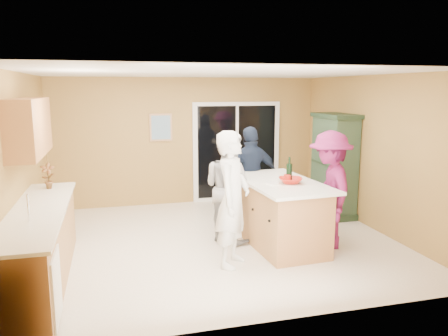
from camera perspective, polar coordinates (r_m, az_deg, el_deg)
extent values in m
plane|color=#EDE7CD|center=(6.99, -1.00, -9.52)|extent=(5.50, 5.50, 0.00)
cube|color=white|center=(6.58, -1.07, 12.31)|extent=(5.50, 5.00, 0.10)
cube|color=tan|center=(9.09, -4.76, 3.51)|extent=(5.50, 0.10, 2.60)
cube|color=tan|center=(4.32, 6.84, -4.10)|extent=(5.50, 0.10, 2.60)
cube|color=tan|center=(6.59, -24.95, -0.01)|extent=(0.10, 5.00, 2.60)
cube|color=tan|center=(7.78, 19.08, 1.83)|extent=(0.10, 5.00, 2.60)
cube|color=#A67340|center=(5.89, -22.94, -9.58)|extent=(0.60, 3.00, 0.90)
cube|color=white|center=(4.89, -24.61, -14.42)|extent=(0.62, 0.60, 0.72)
cube|color=white|center=(5.75, -23.12, -5.16)|extent=(0.65, 3.05, 0.04)
cylinder|color=silver|center=(5.23, -24.19, -4.79)|extent=(0.02, 0.02, 0.30)
cube|color=#A67340|center=(6.29, -24.09, 4.90)|extent=(0.35, 1.60, 0.75)
cube|color=white|center=(9.33, 1.66, 2.17)|extent=(1.90, 0.05, 2.10)
cube|color=black|center=(9.31, 1.69, 2.15)|extent=(1.70, 0.03, 1.94)
cube|color=white|center=(9.31, 1.70, 2.15)|extent=(0.06, 0.04, 1.94)
cube|color=silver|center=(9.35, 2.60, 1.87)|extent=(0.02, 0.03, 0.12)
cube|color=tan|center=(8.96, -8.25, 5.27)|extent=(0.46, 0.03, 0.56)
cube|color=teal|center=(8.95, -8.24, 5.26)|extent=(0.38, 0.02, 0.48)
cube|color=#A67340|center=(6.75, 7.28, -6.05)|extent=(0.98, 1.74, 0.96)
cube|color=white|center=(6.63, 7.38, -1.89)|extent=(1.16, 1.97, 0.04)
cube|color=black|center=(6.88, 7.20, -9.45)|extent=(0.89, 1.65, 0.11)
cube|color=#1E311F|center=(8.63, 13.93, -5.55)|extent=(0.53, 1.01, 0.11)
cube|color=#314830|center=(8.43, 14.19, 0.31)|extent=(0.48, 0.95, 1.79)
cube|color=#1E311F|center=(8.33, 14.47, 6.64)|extent=(0.55, 1.05, 0.08)
imported|color=silver|center=(5.83, 1.14, -4.11)|extent=(0.74, 0.80, 1.84)
imported|color=#9E9FA1|center=(6.81, 0.47, -2.52)|extent=(1.01, 1.05, 1.71)
imported|color=#1B253C|center=(7.53, 3.57, -1.19)|extent=(1.06, 0.52, 1.74)
imported|color=#7B1A5C|center=(6.70, 13.63, -2.80)|extent=(0.89, 1.26, 1.77)
imported|color=#B32013|center=(6.49, 8.67, -1.61)|extent=(0.41, 0.41, 0.08)
imported|color=#A51015|center=(6.80, -22.02, -0.96)|extent=(0.20, 0.14, 0.38)
cylinder|color=#B32013|center=(6.64, 8.14, -1.25)|extent=(0.08, 0.08, 0.10)
cylinder|color=#B32013|center=(6.47, 8.31, -1.46)|extent=(0.10, 0.10, 0.12)
cylinder|color=black|center=(6.58, 8.51, -0.61)|extent=(0.09, 0.09, 0.27)
cylinder|color=black|center=(6.55, 8.55, 1.00)|extent=(0.03, 0.03, 0.10)
cylinder|color=silver|center=(6.43, 6.38, -1.98)|extent=(0.24, 0.24, 0.01)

